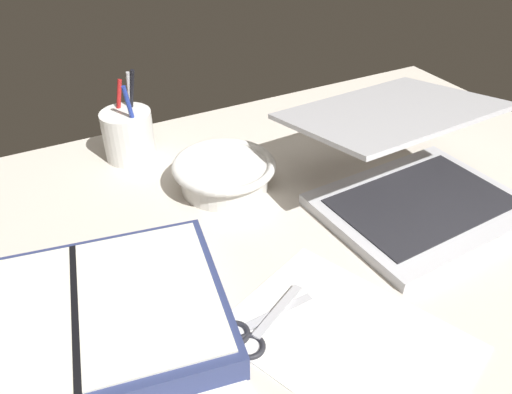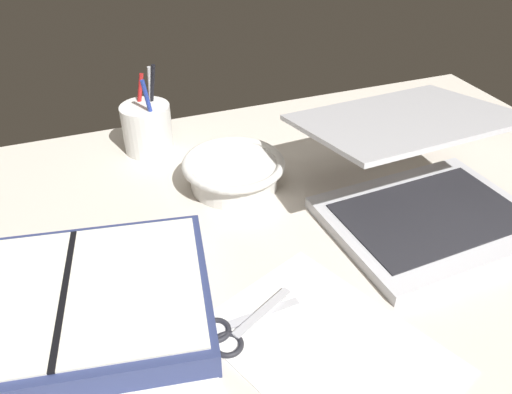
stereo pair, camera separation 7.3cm
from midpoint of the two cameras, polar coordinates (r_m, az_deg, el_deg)
desk_top at (r=73.84cm, az=0.38°, el=-7.62°), size 140.00×100.00×2.00cm
laptop at (r=83.97cm, az=14.86°, el=2.58°), size 33.51×36.18×16.14cm
bowl at (r=86.50cm, az=-5.95°, el=2.70°), size 17.82×17.82×5.18cm
pen_cup at (r=98.12cm, az=-16.48°, el=6.84°), size 9.41×9.41×16.60cm
planner at (r=67.33cm, az=-22.72°, el=-12.97°), size 39.53×31.57×4.18cm
scissors at (r=63.46cm, az=-3.91°, el=-15.31°), size 13.49×7.92×0.80cm
paper_sheet_front at (r=63.42cm, az=7.15°, el=-16.00°), size 29.32×33.50×0.16cm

